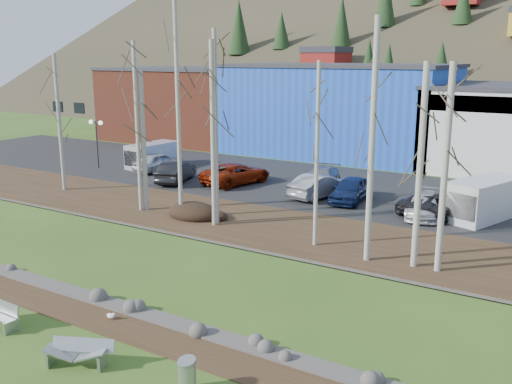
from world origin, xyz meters
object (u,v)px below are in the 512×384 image
Objects in this scene: car_0 at (159,162)px; van_white at (482,199)px; street_lamp at (96,131)px; car_4 at (351,190)px; car_1 at (176,171)px; car_2 at (236,173)px; car_8 at (431,203)px; litter_bin at (187,376)px; bench_damaged at (78,353)px; seagull at (111,316)px; car_5 at (319,186)px; car_3 at (321,179)px; car_6 at (444,204)px; van_grey at (151,155)px; car_7 at (424,205)px.

car_0 is 24.36m from van_white.
street_lamp is 0.87× the size of car_4.
car_1 is at bearing -179.11° from car_4.
car_2 is 13.94m from car_8.
car_2 is (-12.97, 22.03, 0.45)m from litter_bin.
van_white is at bearing 164.25° from car_1.
bench_damaged is 3.64m from litter_bin.
car_4 is at bearing 100.73° from litter_bin.
street_lamp is 0.72× the size of car_2.
seagull is at bearing 93.08° from bench_damaged.
car_0 is 14.51m from car_5.
car_3 is 10.98m from van_white.
car_2 is (7.73, -0.61, -0.00)m from car_0.
car_1 is at bearing 17.99° from car_6.
car_2 is (4.06, 1.71, -0.01)m from car_1.
seagull is 20.21m from car_8.
car_5 is 16.24m from van_grey.
car_8 is at bearing 3.97° from street_lamp.
car_4 reaches higher than car_0.
car_1 is 0.99× the size of car_8.
car_6 is at bearing 59.07° from seagull.
car_1 is at bearing 36.25° from car_2.
car_7 is 23.30m from van_grey.
litter_bin is at bearing -33.95° from seagull.
car_6 is (8.82, -2.39, -0.06)m from car_3.
car_2 is 9.51m from van_grey.
bench_damaged is 4.98× the size of seagull.
car_5 is at bearing 166.65° from car_1.
car_1 is at bearing 18.12° from car_8.
car_2 is (12.73, 0.99, -2.31)m from street_lamp.
bench_damaged is at bearing -41.10° from street_lamp.
car_2 reaches higher than car_6.
car_4 is 5.77m from car_6.
car_5 is at bearing -79.53° from car_3.
van_grey is at bearing 3.99° from car_2.
car_3 is 3.74m from car_4.
litter_bin is at bearing -35.96° from street_lamp.
car_1 reaches higher than car_7.
car_7 is at bearing 161.44° from car_1.
street_lamp is at bearing -138.96° from van_grey.
car_7 is (21.46, -2.02, -0.09)m from car_0.
car_4 is 7.73m from van_white.
car_4 is (8.88, -0.47, 0.01)m from car_2.
van_grey is at bearing -24.98° from car_0.
car_0 is at bearing -162.56° from van_white.
car_1 is at bearing -27.73° from van_grey.
car_8 is at bearing 163.68° from car_1.
van_white reaches higher than bench_damaged.
van_grey is (-9.38, 1.56, 0.23)m from car_2.
car_4 is 0.96× the size of car_5.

